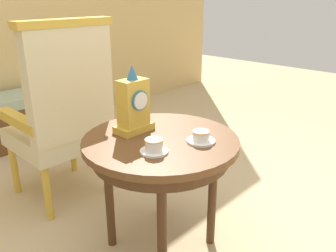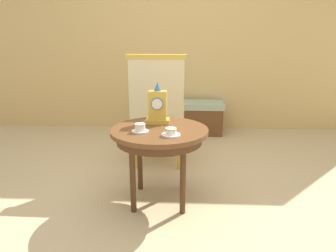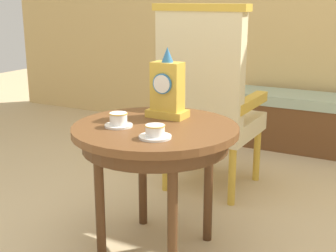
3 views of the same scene
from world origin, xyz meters
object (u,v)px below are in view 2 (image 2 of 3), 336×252
side_table (159,137)px  teacup_left (140,128)px  armchair (158,109)px  mantel_clock (158,107)px  window_bench (186,117)px  teacup_right (171,132)px

side_table → teacup_left: teacup_left is taller
teacup_left → armchair: bearing=85.8°
teacup_left → armchair: armchair is taller
mantel_clock → window_bench: 1.83m
teacup_right → armchair: (-0.17, 0.92, -0.04)m
armchair → mantel_clock: bearing=-85.3°
teacup_left → mantel_clock: (0.11, 0.25, 0.11)m
mantel_clock → window_bench: size_ratio=0.33×
teacup_right → window_bench: bearing=86.7°
teacup_left → teacup_right: teacup_left is taller
side_table → teacup_right: bearing=-60.4°
teacup_right → window_bench: (0.12, 2.07, -0.41)m
side_table → teacup_left: size_ratio=6.00×
armchair → teacup_right: bearing=-79.5°
teacup_right → mantel_clock: size_ratio=0.40×
side_table → window_bench: bearing=83.5°
side_table → teacup_right: size_ratio=5.59×
mantel_clock → armchair: bearing=94.7°
teacup_left → mantel_clock: mantel_clock is taller
teacup_right → window_bench: size_ratio=0.13×
mantel_clock → window_bench: mantel_clock is taller
teacup_left → window_bench: bearing=80.0°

